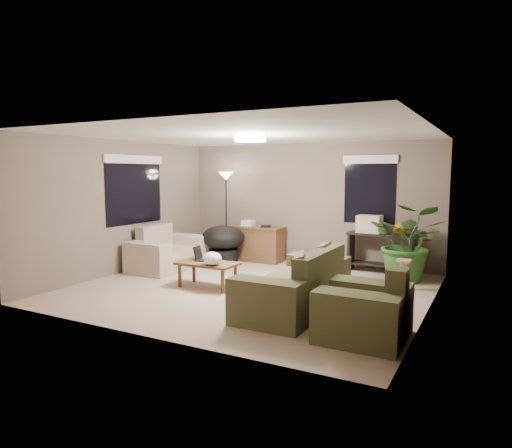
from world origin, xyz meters
The scene contains 20 objects.
room_shell centered at (0.00, 0.00, 1.25)m, with size 5.50×5.50×5.50m.
main_sofa centered at (1.12, -0.65, 0.29)m, with size 0.95×2.20×0.85m.
throw_pillows centered at (1.38, -0.65, 0.65)m, with size 0.38×1.39×0.47m.
loveseat centered at (-2.22, 0.61, 0.30)m, with size 0.90×1.60×0.85m.
armchair centered at (2.25, -1.35, 0.30)m, with size 0.95×1.00×0.85m.
coffee_table centered at (-0.67, -0.25, 0.36)m, with size 1.00×0.55×0.42m.
laptop centered at (-0.84, -0.15, 0.48)m, with size 0.39×0.30×0.24m.
plastic_bag centered at (-0.47, -0.40, 0.53)m, with size 0.31×0.28×0.22m, color white.
desk centered at (-0.97, 2.13, 0.38)m, with size 1.10×0.50×0.75m.
desk_papers centered at (-1.12, 2.12, 0.80)m, with size 0.69×0.28×0.12m.
console_table centered at (1.63, 2.24, 0.44)m, with size 1.30×0.40×0.75m.
pumpkin centered at (1.98, 2.24, 0.87)m, with size 0.28×0.28×0.23m, color orange.
cardboard_box centered at (1.38, 2.24, 0.92)m, with size 0.44×0.33×0.33m, color beige.
papasan_chair centered at (-1.51, 1.57, 0.47)m, with size 0.90×0.90×0.80m.
floor_lamp centered at (-1.71, 2.02, 1.60)m, with size 0.32×0.32×1.91m.
ceiling_fixture centered at (0.00, 0.00, 2.44)m, with size 0.50×0.50×0.10m, color white.
houseplant centered at (2.19, 1.76, 0.54)m, with size 1.24×1.37×1.07m, color #2D5923.
cat_scratching_post centered at (2.24, 1.09, 0.21)m, with size 0.32×0.32×0.50m.
window_left centered at (-2.73, 0.30, 1.78)m, with size 0.05×1.56×1.33m.
window_back centered at (1.30, 2.48, 1.79)m, with size 1.06×0.05×1.33m.
Camera 1 is at (3.53, -6.43, 1.91)m, focal length 32.00 mm.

